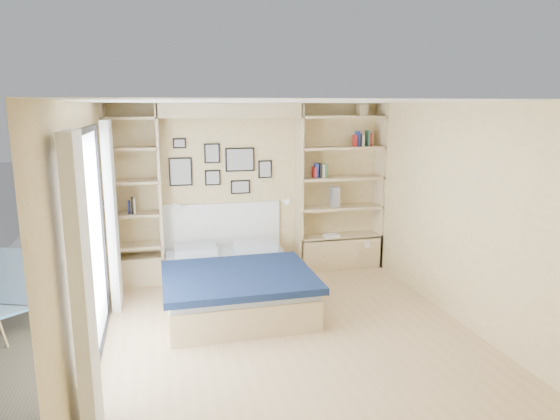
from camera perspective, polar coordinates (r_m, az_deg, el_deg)
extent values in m
plane|color=tan|center=(5.64, 1.08, -14.06)|extent=(4.50, 4.50, 0.00)
plane|color=#DFC585|center=(7.37, -3.42, 2.34)|extent=(4.00, 0.00, 4.00)
plane|color=#DFC585|center=(3.20, 11.85, -10.69)|extent=(4.00, 0.00, 4.00)
plane|color=#DFC585|center=(5.09, -21.20, -2.75)|extent=(0.00, 4.50, 4.50)
plane|color=#DFC585|center=(6.04, 19.79, -0.45)|extent=(0.00, 4.50, 4.50)
plane|color=white|center=(5.07, 1.19, 12.27)|extent=(4.50, 4.50, 0.00)
cube|color=tan|center=(7.08, -13.56, 1.63)|extent=(0.04, 0.35, 2.50)
cube|color=tan|center=(7.36, 2.20, 2.34)|extent=(0.04, 0.35, 2.50)
cube|color=tan|center=(7.05, -5.71, 11.27)|extent=(2.00, 0.35, 0.20)
cube|color=tan|center=(7.81, 11.28, 2.67)|extent=(0.04, 0.35, 2.50)
cube|color=tan|center=(7.11, -19.05, 1.36)|extent=(0.04, 0.35, 2.50)
cube|color=tan|center=(7.79, 6.76, -4.76)|extent=(1.30, 0.35, 0.50)
cube|color=tan|center=(7.34, -15.91, -6.60)|extent=(0.70, 0.35, 0.40)
cube|color=black|center=(4.94, -21.70, 8.33)|extent=(0.04, 2.08, 0.06)
cube|color=black|center=(5.50, -19.91, -15.14)|extent=(0.04, 2.08, 0.06)
cube|color=black|center=(4.16, -22.32, -8.19)|extent=(0.04, 0.06, 2.20)
cube|color=black|center=(6.11, -19.68, -1.76)|extent=(0.04, 0.06, 2.20)
cube|color=silver|center=(5.12, -20.87, -4.15)|extent=(0.01, 2.00, 2.20)
cube|color=white|center=(3.87, -21.63, -8.84)|extent=(0.10, 0.45, 2.30)
cube|color=white|center=(6.36, -18.67, -0.71)|extent=(0.10, 0.45, 2.30)
cube|color=tan|center=(7.72, 6.81, -2.98)|extent=(1.30, 0.35, 0.04)
cube|color=tan|center=(7.62, 6.89, 0.29)|extent=(1.30, 0.35, 0.04)
cube|color=tan|center=(7.54, 6.97, 3.64)|extent=(1.30, 0.35, 0.04)
cube|color=tan|center=(7.49, 7.06, 7.05)|extent=(1.30, 0.35, 0.04)
cube|color=tan|center=(7.47, 7.15, 10.49)|extent=(1.30, 0.35, 0.04)
cube|color=tan|center=(7.24, -16.07, -3.97)|extent=(0.70, 0.35, 0.04)
cube|color=tan|center=(7.13, -16.28, -0.48)|extent=(0.70, 0.35, 0.04)
cube|color=tan|center=(7.05, -16.49, 3.09)|extent=(0.70, 0.35, 0.04)
cube|color=tan|center=(7.00, -16.70, 6.73)|extent=(0.70, 0.35, 0.04)
cube|color=tan|center=(6.98, -16.90, 10.00)|extent=(0.70, 0.35, 0.04)
cube|color=tan|center=(6.39, -5.24, -9.14)|extent=(1.66, 2.07, 0.36)
cube|color=#ADB4BD|center=(6.31, -5.28, -7.17)|extent=(1.62, 2.03, 0.10)
cube|color=#101D3D|center=(5.96, -4.78, -7.61)|extent=(1.76, 1.45, 0.08)
cube|color=#ADB4BD|center=(6.93, -9.63, -4.59)|extent=(0.57, 0.41, 0.12)
cube|color=#ADB4BD|center=(7.04, -2.87, -4.19)|extent=(0.57, 0.41, 0.12)
cube|color=white|center=(7.38, -6.76, -1.91)|extent=(1.76, 0.04, 0.70)
cube|color=black|center=(7.19, -11.29, 4.31)|extent=(0.32, 0.02, 0.40)
cube|color=gray|center=(7.18, -11.29, 4.30)|extent=(0.28, 0.01, 0.36)
cube|color=black|center=(7.19, -7.77, 6.44)|extent=(0.22, 0.02, 0.28)
cube|color=gray|center=(7.18, -7.76, 6.43)|extent=(0.18, 0.01, 0.24)
cube|color=black|center=(7.23, -7.70, 3.68)|extent=(0.22, 0.02, 0.22)
cube|color=gray|center=(7.22, -7.69, 3.67)|extent=(0.18, 0.01, 0.18)
cube|color=black|center=(7.26, -4.60, 5.76)|extent=(0.42, 0.02, 0.34)
cube|color=gray|center=(7.25, -4.58, 5.75)|extent=(0.38, 0.01, 0.30)
cube|color=black|center=(7.31, -4.54, 2.64)|extent=(0.28, 0.02, 0.20)
cube|color=gray|center=(7.30, -4.53, 2.63)|extent=(0.24, 0.01, 0.16)
cube|color=black|center=(7.34, -1.72, 4.69)|extent=(0.20, 0.02, 0.26)
cube|color=gray|center=(7.33, -1.70, 4.68)|extent=(0.16, 0.01, 0.22)
cube|color=black|center=(7.15, -11.42, 7.49)|extent=(0.18, 0.02, 0.14)
cube|color=gray|center=(7.14, -11.42, 7.48)|extent=(0.14, 0.01, 0.10)
cylinder|color=silver|center=(7.03, -12.36, 0.54)|extent=(0.20, 0.02, 0.02)
cone|color=white|center=(7.03, -11.54, 0.42)|extent=(0.13, 0.12, 0.15)
cylinder|color=silver|center=(7.27, 1.30, 1.19)|extent=(0.20, 0.02, 0.02)
cone|color=white|center=(7.25, 0.54, 1.00)|extent=(0.13, 0.12, 0.15)
cube|color=#A51E1E|center=(7.38, 3.92, 4.31)|extent=(0.02, 0.15, 0.16)
cube|color=navy|center=(7.39, 4.14, 4.51)|extent=(0.03, 0.15, 0.21)
cube|color=black|center=(7.41, 4.55, 4.53)|extent=(0.03, 0.15, 0.21)
cube|color=#BFB28C|center=(7.42, 4.86, 4.47)|extent=(0.04, 0.15, 0.19)
cube|color=#2C5C37|center=(7.43, 5.18, 4.52)|extent=(0.03, 0.15, 0.21)
cube|color=#A51E1E|center=(7.55, 8.56, 7.83)|extent=(0.02, 0.15, 0.16)
cube|color=navy|center=(7.57, 8.85, 8.08)|extent=(0.03, 0.15, 0.23)
cube|color=black|center=(7.58, 9.02, 7.93)|extent=(0.03, 0.15, 0.19)
cube|color=#BFB28C|center=(7.60, 9.31, 7.82)|extent=(0.04, 0.15, 0.16)
cube|color=#26593F|center=(7.63, 9.96, 8.09)|extent=(0.03, 0.15, 0.24)
cube|color=maroon|center=(7.64, 10.13, 7.96)|extent=(0.03, 0.15, 0.20)
cube|color=navy|center=(7.11, -16.87, 0.29)|extent=(0.02, 0.15, 0.16)
cube|color=black|center=(7.10, -16.50, 0.51)|extent=(0.03, 0.15, 0.21)
cube|color=#BFB28C|center=(7.10, -16.32, 0.50)|extent=(0.03, 0.15, 0.21)
cube|color=tan|center=(7.58, 9.37, 11.17)|extent=(0.13, 0.13, 0.15)
cone|color=tan|center=(7.58, 9.40, 12.04)|extent=(0.20, 0.20, 0.08)
cube|color=slate|center=(7.55, 6.27, 1.51)|extent=(0.12, 0.12, 0.30)
cube|color=white|center=(7.61, 5.90, -2.91)|extent=(0.22, 0.16, 0.03)
cylinder|color=tan|center=(5.90, -29.18, -11.99)|extent=(0.08, 0.15, 0.45)
cylinder|color=tan|center=(6.33, -25.90, -8.96)|extent=(0.16, 0.35, 0.74)
cube|color=#2A77C1|center=(6.42, -27.81, -6.69)|extent=(0.57, 0.41, 0.60)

